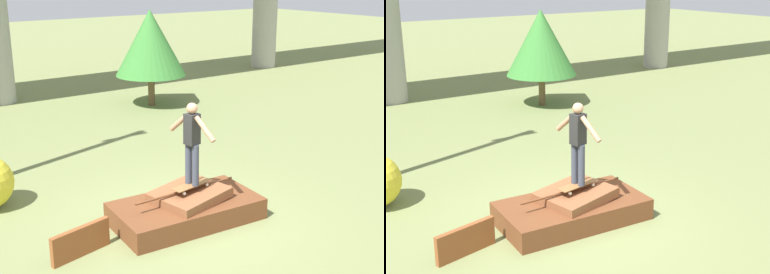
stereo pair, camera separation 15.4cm
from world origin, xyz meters
TOP-DOWN VIEW (x-y plane):
  - ground_plane at (0.00, 0.00)m, footprint 80.00×80.00m
  - scrap_pile at (0.01, 0.00)m, footprint 2.69×1.57m
  - scrap_plank_loose at (-2.04, -0.04)m, footprint 1.06×0.30m
  - skateboard at (0.10, -0.04)m, footprint 0.84×0.35m
  - skater at (0.10, -0.04)m, footprint 0.26×1.07m
  - tree_behind_right at (3.99, 7.67)m, footprint 2.29×2.29m

SIDE VIEW (x-z plane):
  - ground_plane at x=0.00m, z-range 0.00..0.00m
  - scrap_pile at x=0.01m, z-range -0.07..0.54m
  - scrap_plank_loose at x=-2.04m, z-range 0.00..0.49m
  - skateboard at x=0.10m, z-range 0.64..0.73m
  - skater at x=0.10m, z-range 0.80..2.27m
  - tree_behind_right at x=3.99m, z-range 0.50..3.62m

